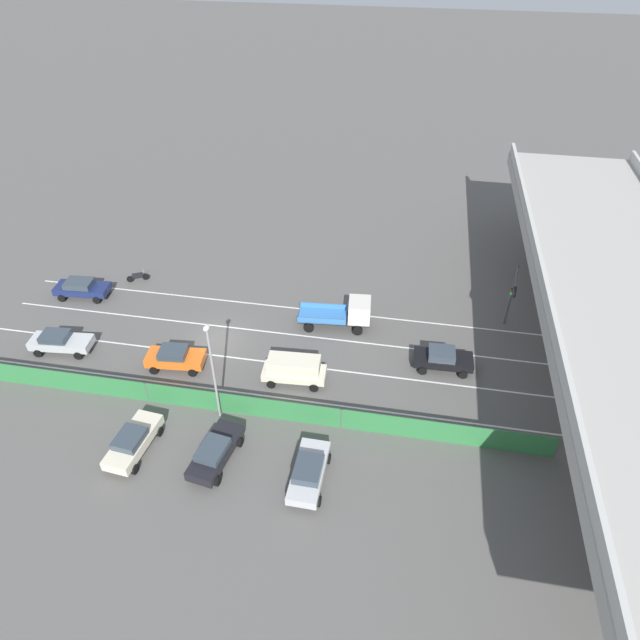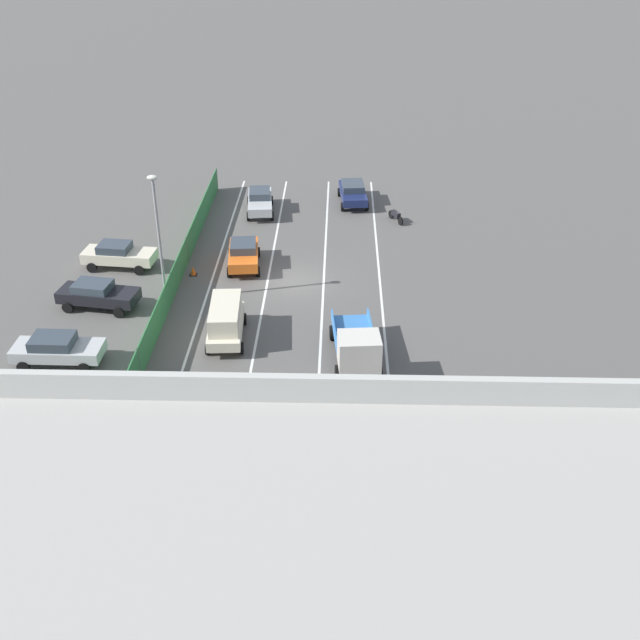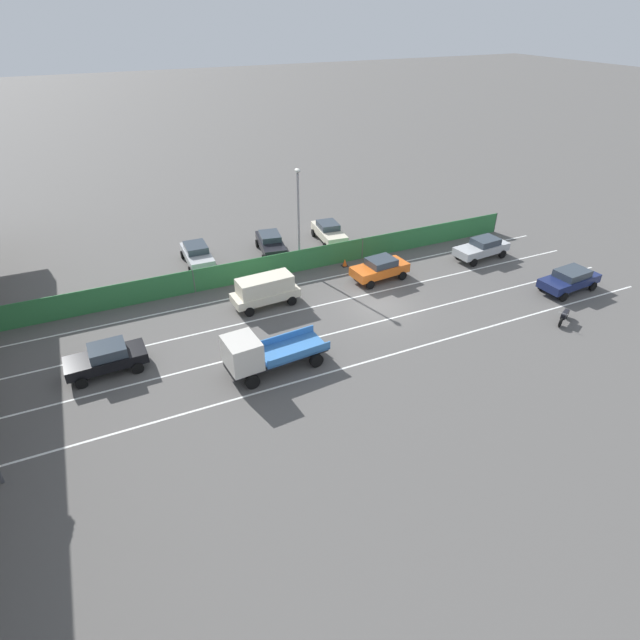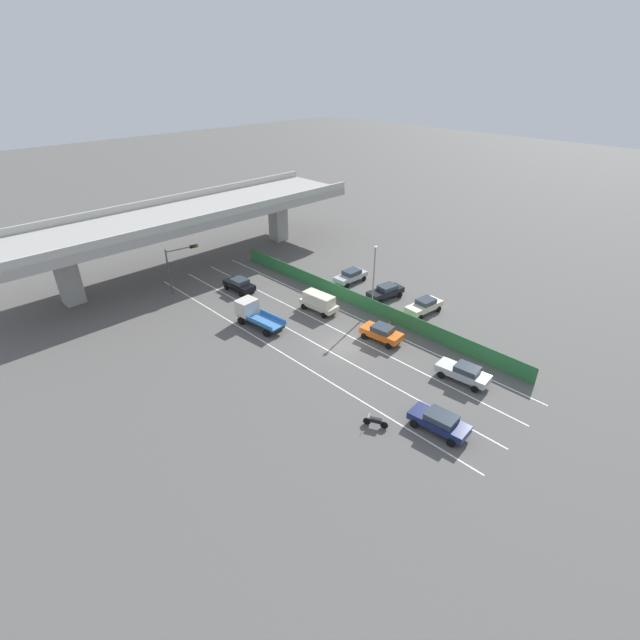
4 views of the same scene
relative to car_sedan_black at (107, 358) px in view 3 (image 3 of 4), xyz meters
name	(u,v)px [view 3 (image 3 of 4)]	position (x,y,z in m)	size (l,w,h in m)	color
ground_plane	(378,306)	(-0.04, -17.19, -0.90)	(300.00, 300.00, 0.00)	#565451
lane_line_left_edge	(362,363)	(-5.24, -13.11, -0.90)	(0.14, 44.16, 0.01)	silver
lane_line_mid_left	(335,333)	(-1.77, -13.11, -0.90)	(0.14, 44.16, 0.01)	silver
lane_line_mid_right	(313,307)	(1.69, -13.11, -0.90)	(0.14, 44.16, 0.01)	silver
lane_line_right_edge	(293,285)	(5.15, -13.11, -0.90)	(0.14, 44.16, 0.01)	silver
green_fence	(283,264)	(7.07, -13.11, -0.04)	(0.10, 40.26, 1.73)	#2D753D
car_sedan_black	(107,358)	(0.00, 0.00, 0.00)	(2.15, 4.31, 1.63)	black
car_taxi_orange	(380,268)	(3.37, -19.25, 0.01)	(2.36, 4.37, 1.63)	orange
car_sedan_navy	(570,279)	(-3.69, -30.52, -0.02)	(2.36, 4.66, 1.55)	navy
car_van_cream	(265,289)	(3.30, -10.37, 0.28)	(2.19, 4.58, 2.06)	beige
car_sedan_silver	(482,247)	(3.20, -28.51, 0.00)	(2.28, 4.73, 1.61)	#B7BABC
flatbed_truck_blue	(259,354)	(-3.65, -7.54, 0.38)	(2.69, 5.84, 2.48)	black
motorcycle	(564,316)	(-6.76, -26.89, -0.44)	(1.01, 1.79, 0.93)	black
parked_sedan_cream	(329,231)	(11.27, -18.87, 0.00)	(4.68, 2.33, 1.63)	beige
parked_sedan_dark	(271,243)	(11.13, -13.59, -0.01)	(4.76, 2.53, 1.59)	black
parked_wagon_silver	(197,253)	(11.55, -7.68, -0.01)	(4.55, 2.07, 1.58)	#B2B5B7
street_lamp	(298,211)	(7.45, -14.58, 3.71)	(0.60, 0.36, 7.67)	gray
traffic_cone	(345,263)	(6.40, -17.93, -0.62)	(0.47, 0.47, 0.60)	orange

